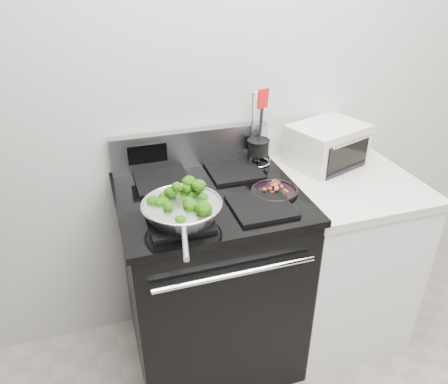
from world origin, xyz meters
name	(u,v)px	position (x,y,z in m)	size (l,w,h in m)	color
back_wall	(250,76)	(0.00, 1.75, 1.35)	(4.00, 0.02, 2.70)	#B7B5AE
gas_range	(211,277)	(-0.30, 1.41, 0.49)	(0.79, 0.69, 1.13)	black
counter	(336,256)	(0.39, 1.41, 0.46)	(0.62, 0.68, 0.92)	white
skillet	(182,210)	(-0.46, 1.24, 1.00)	(0.31, 0.49, 0.07)	silver
broccoli_pile	(182,205)	(-0.46, 1.25, 1.02)	(0.24, 0.24, 0.08)	black
bacon_plate	(275,189)	(-0.03, 1.34, 0.97)	(0.20, 0.20, 0.04)	black
utensil_holder	(258,151)	(0.01, 1.63, 1.02)	(0.12, 0.12, 0.37)	silver
toaster_oven	(327,145)	(0.36, 1.59, 1.02)	(0.42, 0.37, 0.20)	beige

